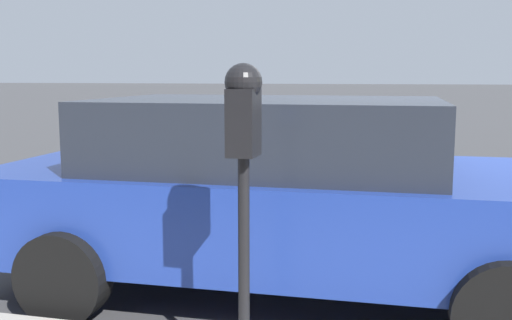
# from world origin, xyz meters

# --- Properties ---
(ground_plane) EXTENTS (220.00, 220.00, 0.00)m
(ground_plane) POSITION_xyz_m (0.00, 0.00, 0.00)
(ground_plane) COLOR #424244
(parking_meter) EXTENTS (0.21, 0.19, 1.61)m
(parking_meter) POSITION_xyz_m (-2.55, 0.97, 1.36)
(parking_meter) COLOR black
(parking_meter) RESTS_ON sidewalk
(car_blue) EXTENTS (2.20, 4.57, 1.50)m
(car_blue) POSITION_xyz_m (-1.01, 1.04, 0.79)
(car_blue) COLOR navy
(car_blue) RESTS_ON ground_plane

